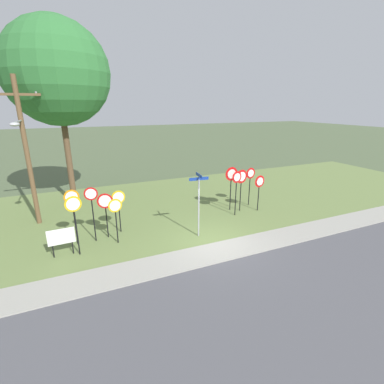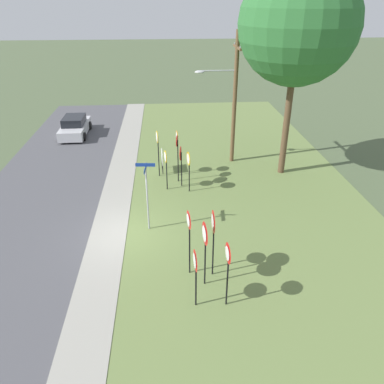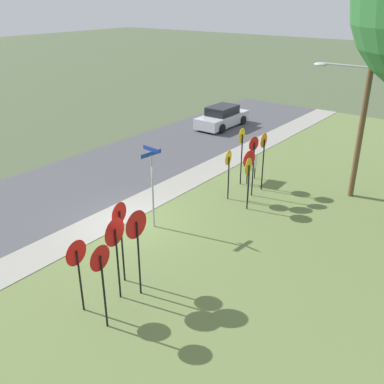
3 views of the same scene
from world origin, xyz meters
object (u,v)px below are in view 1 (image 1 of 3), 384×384
object	(u,v)px
yield_sign_far_left	(231,178)
street_name_post	(199,200)
yield_sign_near_left	(242,180)
yield_sign_far_right	(250,178)
stop_sign_near_left	(119,202)
utility_pole	(25,148)
yield_sign_near_right	(260,185)
yield_sign_center	(237,183)
stop_sign_far_center	(116,212)
oak_tree_left	(57,73)
notice_board	(61,238)
stop_sign_far_right	(73,206)
stop_sign_far_left	(74,213)
stop_sign_center_tall	(92,203)
stop_sign_near_right	(105,206)

from	to	relation	value
yield_sign_far_left	street_name_post	world-z (taller)	street_name_post
yield_sign_near_left	yield_sign_far_right	world-z (taller)	yield_sign_near_left
stop_sign_near_left	yield_sign_near_left	distance (m)	7.27
utility_pole	yield_sign_near_right	bearing A→B (deg)	-14.40
stop_sign_near_left	yield_sign_far_right	size ratio (longest dim) A/B	0.89
yield_sign_center	stop_sign_far_center	bearing A→B (deg)	177.20
stop_sign_near_left	yield_sign_near_right	world-z (taller)	yield_sign_near_right
stop_sign_far_center	oak_tree_left	xyz separation A→B (m)	(-1.72, 6.76, 6.40)
yield_sign_far_right	oak_tree_left	distance (m)	13.03
street_name_post	notice_board	bearing A→B (deg)	179.42
yield_sign_far_right	yield_sign_near_left	bearing A→B (deg)	-155.26
stop_sign_far_right	yield_sign_far_right	xyz separation A→B (m)	(10.43, 1.17, -0.06)
stop_sign_far_right	yield_sign_near_right	size ratio (longest dim) A/B	1.19
yield_sign_near_left	stop_sign_near_left	bearing A→B (deg)	173.18
street_name_post	yield_sign_near_left	bearing A→B (deg)	33.95
stop_sign_far_left	stop_sign_far_right	size ratio (longest dim) A/B	1.01
stop_sign_far_center	yield_sign_far_left	xyz separation A→B (m)	(7.10, 1.56, 0.48)
yield_sign_far_left	oak_tree_left	world-z (taller)	oak_tree_left
yield_sign_far_right	oak_tree_left	size ratio (longest dim) A/B	0.23
stop_sign_far_center	street_name_post	bearing A→B (deg)	-22.11
stop_sign_center_tall	oak_tree_left	distance (m)	8.65
yield_sign_near_right	yield_sign_near_left	bearing A→B (deg)	152.96
yield_sign_far_right	notice_board	size ratio (longest dim) A/B	1.99
stop_sign_near_right	utility_pole	size ratio (longest dim) A/B	0.30
yield_sign_far_right	yield_sign_center	xyz separation A→B (m)	(-1.74, -1.11, 0.14)
yield_sign_far_left	street_name_post	bearing A→B (deg)	-145.07
yield_sign_far_right	stop_sign_far_center	bearing A→B (deg)	-173.09
yield_sign_near_left	oak_tree_left	world-z (taller)	oak_tree_left
yield_sign_near_left	street_name_post	world-z (taller)	street_name_post
yield_sign_near_left	yield_sign_center	xyz separation A→B (m)	(-0.66, -0.49, 0.04)
yield_sign_far_left	street_name_post	xyz separation A→B (m)	(-3.30, -2.41, -0.18)
yield_sign_far_right	street_name_post	distance (m)	5.57
street_name_post	notice_board	distance (m)	6.27
yield_sign_far_left	street_name_post	distance (m)	4.09
stop_sign_near_left	yield_sign_far_right	xyz separation A→B (m)	(8.34, 0.67, 0.24)
stop_sign_near_right	stop_sign_far_center	xyz separation A→B (m)	(0.34, -0.80, -0.07)
stop_sign_near_left	yield_sign_near_left	bearing A→B (deg)	-9.10
stop_sign_far_center	oak_tree_left	bearing A→B (deg)	94.74
yield_sign_far_left	stop_sign_near_left	bearing A→B (deg)	-177.91
yield_sign_near_left	utility_pole	xyz separation A→B (m)	(-11.20, 2.73, 2.22)
stop_sign_far_left	yield_sign_far_right	distance (m)	10.63
stop_sign_far_right	yield_sign_center	world-z (taller)	yield_sign_center
yield_sign_near_right	utility_pole	bearing A→B (deg)	160.21
yield_sign_center	street_name_post	distance (m)	3.51
stop_sign_center_tall	utility_pole	xyz separation A→B (m)	(-2.67, 3.31, 2.26)
yield_sign_near_right	notice_board	distance (m)	11.05
yield_sign_far_right	notice_board	distance (m)	11.26
stop_sign_near_right	stop_sign_center_tall	size ratio (longest dim) A/B	0.84
yield_sign_near_left	yield_sign_far_right	size ratio (longest dim) A/B	1.04
stop_sign_center_tall	street_name_post	bearing A→B (deg)	-8.64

